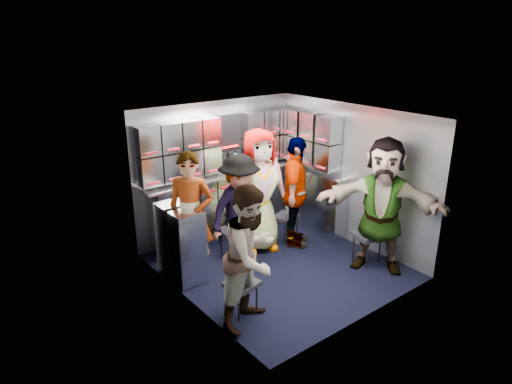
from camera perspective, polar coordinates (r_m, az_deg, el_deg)
floor at (r=6.41m, az=2.84°, el=-9.22°), size 3.00×3.00×0.00m
wall_back at (r=7.12m, az=-4.92°, el=2.89°), size 2.80×0.04×2.10m
wall_left at (r=5.23m, az=-8.71°, el=-3.61°), size 0.04×3.00×2.10m
wall_right at (r=6.93m, az=11.80°, el=2.08°), size 0.04×3.00×2.10m
ceiling at (r=5.70m, az=3.20°, el=9.59°), size 2.80×3.00×0.02m
cart_bank_back at (r=7.13m, az=-3.87°, el=-1.76°), size 2.68×0.38×0.99m
cart_bank_left at (r=6.00m, az=-9.36°, el=-6.32°), size 0.38×0.76×0.99m
counter at (r=6.96m, az=-3.96°, el=2.23°), size 2.68×0.42×0.03m
locker_bank_back at (r=6.88m, az=-4.34°, el=6.12°), size 2.68×0.28×0.82m
locker_bank_right at (r=7.16m, az=7.00°, el=6.58°), size 0.28×1.00×0.82m
right_cabinet at (r=7.38m, az=7.23°, el=-1.07°), size 0.28×1.20×1.00m
coffee_niche at (r=7.03m, az=-3.39°, el=6.27°), size 0.46×0.16×0.84m
red_latch_strip at (r=6.84m, az=-3.00°, el=0.76°), size 2.60×0.02×0.03m
jump_seat_near_left at (r=5.27m, az=-1.77°, el=-11.59°), size 0.39×0.38×0.41m
jump_seat_mid_left at (r=6.56m, az=-2.96°, el=-5.02°), size 0.40×0.39×0.41m
jump_seat_center at (r=6.89m, az=-0.57°, el=-3.78°), size 0.38×0.36×0.40m
jump_seat_mid_right at (r=7.02m, az=3.82°, el=-3.30°), size 0.44×0.43×0.41m
jump_seat_near_right at (r=6.52m, az=13.78°, el=-5.41°), size 0.44×0.42×0.44m
attendant_standing at (r=5.88m, az=-8.16°, el=-3.06°), size 0.72×0.72×1.68m
attendant_arc_a at (r=4.93m, az=-0.58°, el=-8.04°), size 0.94×0.84×1.61m
attendant_arc_b at (r=6.26m, az=-2.08°, el=-2.14°), size 1.07×0.72×1.54m
attendant_arc_c at (r=6.56m, az=0.37°, el=0.16°), size 1.01×0.80×1.81m
attendant_arc_d at (r=6.72m, az=4.93°, el=-0.09°), size 0.99×0.96×1.66m
attendant_arc_e at (r=6.23m, az=15.45°, el=-1.60°), size 1.38×1.71×1.82m
bottle_left at (r=6.57m, az=-8.23°, el=2.24°), size 0.06×0.06×0.24m
bottle_mid at (r=6.97m, az=-2.53°, el=3.59°), size 0.07×0.07×0.27m
bottle_right at (r=7.17m, az=-0.39°, el=3.89°), size 0.06×0.06×0.23m
cup_left at (r=6.49m, az=-9.61°, el=1.33°), size 0.09×0.09×0.11m
cup_right at (r=7.45m, az=2.39°, el=3.97°), size 0.08×0.08×0.10m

